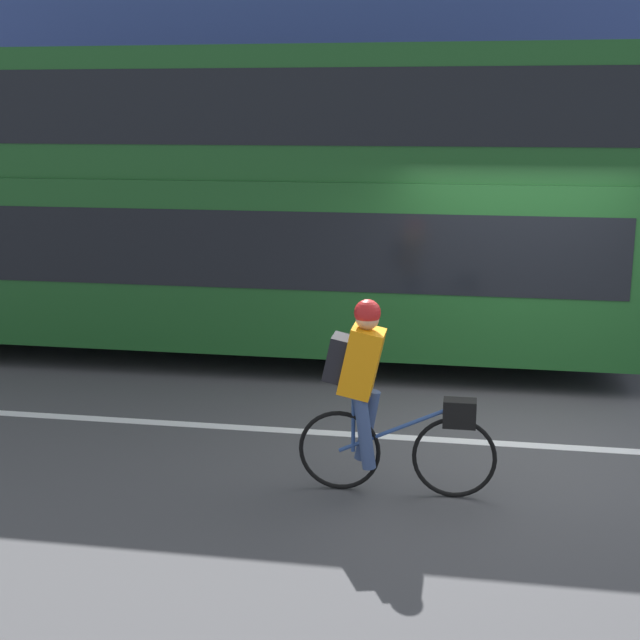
{
  "coord_description": "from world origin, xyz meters",
  "views": [
    {
      "loc": [
        -0.5,
        -8.14,
        3.06
      ],
      "look_at": [
        -1.98,
        0.42,
        1.0
      ],
      "focal_mm": 50.0,
      "sensor_mm": 36.0,
      "label": 1
    }
  ],
  "objects_px": {
    "cyclist_on_bike": "(376,390)",
    "bus": "(212,190)",
    "trash_bin": "(593,279)",
    "street_sign_post": "(169,211)"
  },
  "relations": [
    {
      "from": "trash_bin",
      "to": "street_sign_post",
      "type": "xyz_separation_m",
      "value": [
        -6.68,
        -0.01,
        0.89
      ]
    },
    {
      "from": "bus",
      "to": "trash_bin",
      "type": "relative_size",
      "value": 11.1
    },
    {
      "from": "bus",
      "to": "cyclist_on_bike",
      "type": "distance_m",
      "value": 4.84
    },
    {
      "from": "cyclist_on_bike",
      "to": "street_sign_post",
      "type": "xyz_separation_m",
      "value": [
        -4.14,
        6.99,
        0.58
      ]
    },
    {
      "from": "bus",
      "to": "street_sign_post",
      "type": "distance_m",
      "value": 3.49
    },
    {
      "from": "cyclist_on_bike",
      "to": "bus",
      "type": "bearing_deg",
      "value": 122.24
    },
    {
      "from": "bus",
      "to": "street_sign_post",
      "type": "bearing_deg",
      "value": 118.51
    },
    {
      "from": "trash_bin",
      "to": "street_sign_post",
      "type": "relative_size",
      "value": 0.38
    },
    {
      "from": "trash_bin",
      "to": "street_sign_post",
      "type": "distance_m",
      "value": 6.74
    },
    {
      "from": "cyclist_on_bike",
      "to": "street_sign_post",
      "type": "distance_m",
      "value": 8.14
    }
  ]
}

